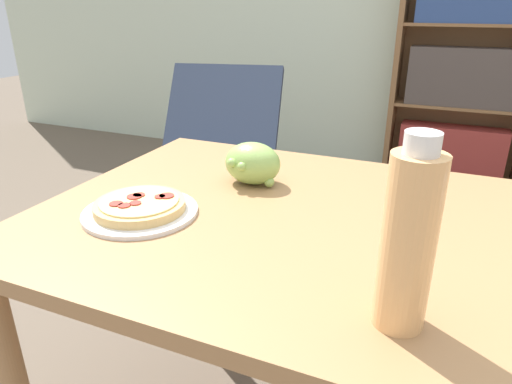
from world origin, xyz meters
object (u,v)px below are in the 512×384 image
at_px(drink_bottle, 408,241).
at_px(bookshelf, 464,74).
at_px(grape_bunch, 253,164).
at_px(lounge_chair_near, 215,182).
at_px(pizza_on_plate, 140,208).

distance_m(drink_bottle, bookshelf, 2.82).
bearing_deg(grape_bunch, lounge_chair_near, 123.14).
height_order(grape_bunch, lounge_chair_near, lounge_chair_near).
bearing_deg(lounge_chair_near, drink_bottle, -66.05).
relative_size(grape_bunch, bookshelf, 0.09).
relative_size(drink_bottle, lounge_chair_near, 0.33).
bearing_deg(bookshelf, grape_bunch, -101.85).
xyz_separation_m(pizza_on_plate, lounge_chair_near, (-0.53, 1.32, -0.49)).
bearing_deg(grape_bunch, bookshelf, 78.15).
height_order(drink_bottle, bookshelf, bookshelf).
xyz_separation_m(grape_bunch, drink_bottle, (0.42, -0.44, 0.08)).
bearing_deg(bookshelf, drink_bottle, -91.53).
xyz_separation_m(lounge_chair_near, bookshelf, (1.18, 1.34, 0.48)).
bearing_deg(pizza_on_plate, drink_bottle, -15.50).
bearing_deg(drink_bottle, pizza_on_plate, 164.50).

